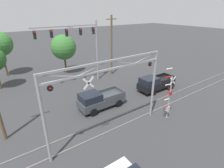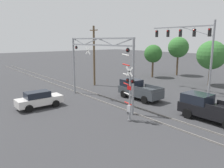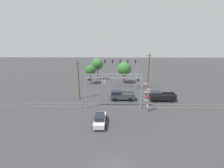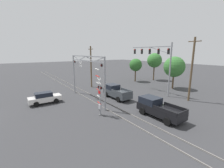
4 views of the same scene
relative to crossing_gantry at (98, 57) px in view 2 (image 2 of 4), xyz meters
The scene contains 12 objects.
rail_track_near 4.66m from the crossing_gantry, 86.96° to the left, with size 80.00×0.08×0.10m, color gray.
rail_track_far 4.96m from the crossing_gantry, 89.50° to the left, with size 80.00×0.08×0.10m, color gray.
crossing_gantry is the anchor object (origin of this frame).
crossing_signal_mast 6.65m from the crossing_gantry, 11.88° to the right, with size 1.41×0.35×5.38m.
traffic_signal_span 12.33m from the crossing_gantry, 72.85° to the left, with size 8.78×0.39×8.64m.
pickup_truck_lead 5.86m from the crossing_gantry, 69.25° to the left, with size 5.15×2.25×2.02m.
pickup_truck_following 11.37m from the crossing_gantry, 21.34° to the left, with size 5.36×2.25×2.02m.
sedan_waiting 7.11m from the crossing_gantry, 109.24° to the right, with size 1.88×4.29×1.63m.
utility_pole_left 8.74m from the crossing_gantry, 148.50° to the left, with size 1.80×0.28×8.35m.
background_tree_beyond_span 17.74m from the crossing_gantry, 112.49° to the left, with size 3.07×3.07×5.65m.
background_tree_far_left_verge 17.62m from the crossing_gantry, 80.18° to the left, with size 4.02×4.02×6.37m.
background_tree_far_right_verge 22.23m from the crossing_gantry, 103.99° to the left, with size 3.69×3.69×6.96m.
Camera 2 is at (18.21, 0.97, 6.46)m, focal length 35.00 mm.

